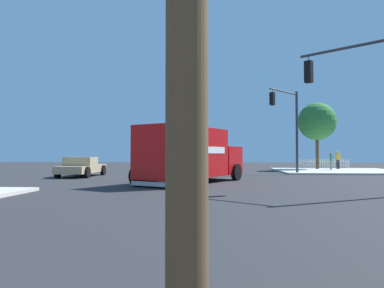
% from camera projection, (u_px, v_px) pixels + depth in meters
% --- Properties ---
extents(ground_plane, '(100.00, 100.00, 0.00)m').
position_uv_depth(ground_plane, '(199.00, 180.00, 21.53)').
color(ground_plane, '#2B2B2D').
extents(sidewalk_corner_near, '(10.86, 10.86, 0.14)m').
position_uv_depth(sidewalk_corner_near, '(339.00, 171.00, 32.47)').
color(sidewalk_corner_near, beige).
rests_on(sidewalk_corner_near, ground).
extents(delivery_truck, '(5.85, 8.01, 3.00)m').
position_uv_depth(delivery_truck, '(191.00, 155.00, 19.63)').
color(delivery_truck, red).
rests_on(delivery_truck, ground).
extents(traffic_light_primary, '(2.97, 2.38, 6.15)m').
position_uv_depth(traffic_light_primary, '(361.00, 93.00, 14.11)').
color(traffic_light_primary, '#38383D').
rests_on(traffic_light_primary, ground).
extents(traffic_light_secondary, '(2.68, 3.14, 6.48)m').
position_uv_depth(traffic_light_secondary, '(289.00, 119.00, 27.89)').
color(traffic_light_secondary, '#38383D').
rests_on(traffic_light_secondary, sidewalk_corner_near).
extents(pickup_tan, '(2.32, 5.23, 1.38)m').
position_uv_depth(pickup_tan, '(82.00, 166.00, 25.50)').
color(pickup_tan, tan).
rests_on(pickup_tan, ground).
extents(pedestrian_near_corner, '(0.30, 0.51, 1.59)m').
position_uv_depth(pedestrian_near_corner, '(331.00, 160.00, 33.00)').
color(pedestrian_near_corner, gray).
rests_on(pedestrian_near_corner, sidewalk_corner_near).
extents(pedestrian_crossing, '(0.53, 0.24, 1.79)m').
position_uv_depth(pedestrian_crossing, '(338.00, 158.00, 35.53)').
color(pedestrian_crossing, black).
rests_on(pedestrian_crossing, sidewalk_corner_near).
extents(picket_fence_run, '(5.50, 0.05, 0.95)m').
position_uv_depth(picket_fence_run, '(322.00, 163.00, 37.65)').
color(picket_fence_run, silver).
rests_on(picket_fence_run, sidewalk_corner_near).
extents(shade_tree_near, '(3.75, 3.75, 6.60)m').
position_uv_depth(shade_tree_near, '(317.00, 122.00, 35.69)').
color(shade_tree_near, brown).
rests_on(shade_tree_near, sidewalk_corner_near).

